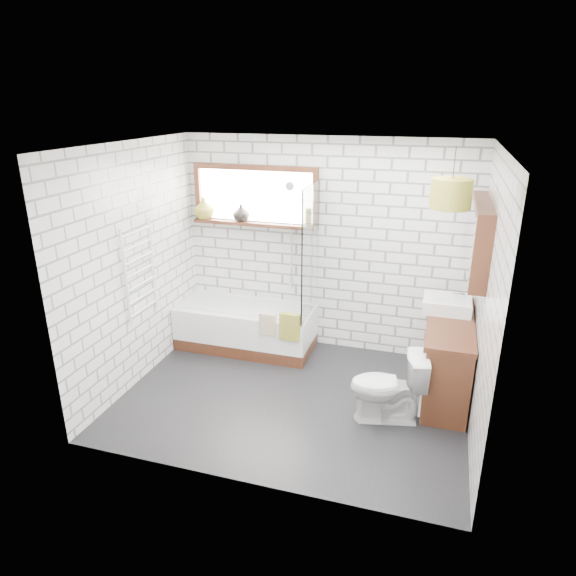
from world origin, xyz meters
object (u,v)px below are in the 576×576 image
(vanity, at_px, (448,356))
(toilet, at_px, (387,387))
(pendant, at_px, (451,194))
(bathtub, at_px, (246,327))
(basin, at_px, (447,304))

(vanity, height_order, toilet, vanity)
(vanity, height_order, pendant, pendant)
(vanity, distance_m, toilet, 0.87)
(pendant, bearing_deg, vanity, 60.36)
(bathtub, height_order, basin, basin)
(toilet, distance_m, pendant, 1.84)
(bathtub, height_order, toilet, toilet)
(vanity, height_order, basin, basin)
(toilet, bearing_deg, vanity, 129.74)
(basin, height_order, pendant, pendant)
(vanity, xyz_separation_m, pendant, (-0.14, -0.25, 1.70))
(bathtub, xyz_separation_m, pendant, (2.20, -0.61, 1.84))
(basin, xyz_separation_m, toilet, (-0.47, -0.93, -0.53))
(vanity, distance_m, pendant, 1.72)
(vanity, bearing_deg, basin, 103.73)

